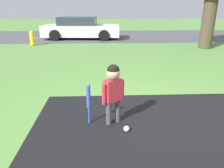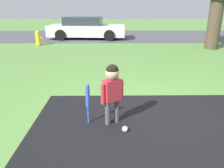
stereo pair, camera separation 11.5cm
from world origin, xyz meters
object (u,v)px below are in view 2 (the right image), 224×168
at_px(baseball_bat, 88,98).
at_px(parked_car, 86,28).
at_px(fire_hydrant, 38,38).
at_px(sports_ball, 125,129).
at_px(child, 112,86).

xyz_separation_m(baseball_bat, parked_car, (-0.96, 9.61, 0.15)).
relative_size(baseball_bat, fire_hydrant, 0.95).
relative_size(baseball_bat, parked_car, 0.15).
xyz_separation_m(sports_ball, fire_hydrant, (-3.56, 7.61, 0.29)).
relative_size(baseball_bat, sports_ball, 7.39).
distance_m(child, sports_ball, 0.65).
bearing_deg(parked_car, child, -78.08).
height_order(baseball_bat, parked_car, parked_car).
height_order(child, parked_car, parked_car).
distance_m(child, parked_car, 9.71).
xyz_separation_m(child, fire_hydrant, (-3.38, 7.35, -0.28)).
distance_m(baseball_bat, fire_hydrant, 7.93).
height_order(child, fire_hydrant, child).
relative_size(child, parked_car, 0.22).
bearing_deg(fire_hydrant, sports_ball, -64.93).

